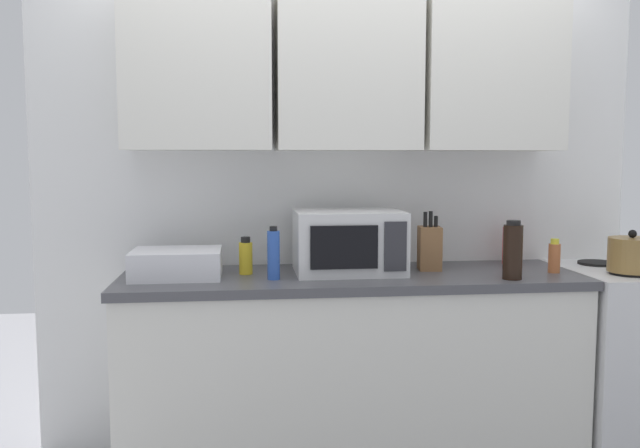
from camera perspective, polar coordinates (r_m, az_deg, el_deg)
wall_back_with_cabinets at (r=3.12m, az=2.07°, el=8.60°), size 2.91×0.38×2.60m
counter_run at (r=3.04m, az=2.68°, el=-12.71°), size 2.04×0.63×0.90m
kettle at (r=3.21m, az=25.56°, el=-2.43°), size 0.20×0.20×0.19m
microwave at (r=2.94m, az=2.51°, el=-1.56°), size 0.48×0.37×0.28m
dish_rack at (r=2.90m, az=-12.39°, el=-3.39°), size 0.38×0.30×0.12m
knife_block at (r=3.06m, az=9.55°, el=-2.04°), size 0.11×0.13×0.27m
bottle_spice_jar at (r=3.13m, az=19.78°, el=-2.72°), size 0.05×0.05×0.15m
bottle_red_sauce at (r=3.31m, az=16.30°, el=-1.78°), size 0.08×0.08×0.20m
bottle_yellow_mustard at (r=2.92m, az=-6.50°, el=-2.87°), size 0.06×0.06×0.17m
bottle_blue_cleaner at (r=2.78m, az=-4.08°, el=-2.66°), size 0.05×0.05×0.23m
bottle_soy_dark at (r=2.89m, az=16.48°, el=-2.27°), size 0.08×0.08×0.25m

